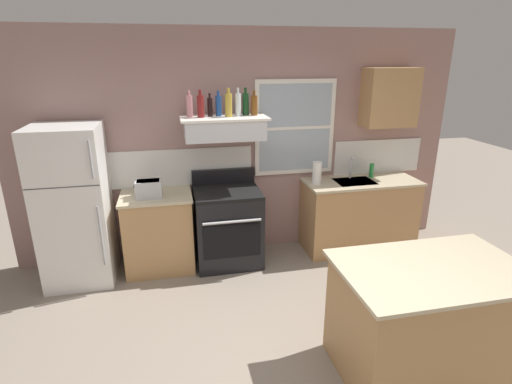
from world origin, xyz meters
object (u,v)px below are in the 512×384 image
at_px(bottle_amber_wine, 254,105).
at_px(bottle_rose_pink, 189,106).
at_px(bottle_balsamic_dark, 210,107).
at_px(bottle_dark_green_wine, 246,104).
at_px(toaster, 149,189).
at_px(paper_towel_roll, 317,173).
at_px(bottle_clear_tall, 238,104).
at_px(refrigerator, 74,206).
at_px(dish_soap_bottle, 371,170).
at_px(kitchen_island, 426,319).
at_px(bottle_red_label_wine, 201,106).
at_px(bottle_blue_liqueur, 219,105).
at_px(bottle_champagne_gold_foil, 229,105).
at_px(stove_range, 228,226).

bearing_deg(bottle_amber_wine, bottle_rose_pink, 178.29).
bearing_deg(bottle_balsamic_dark, bottle_dark_green_wine, 2.37).
bearing_deg(toaster, paper_towel_roll, 2.21).
relative_size(toaster, bottle_clear_tall, 0.96).
bearing_deg(paper_towel_roll, bottle_clear_tall, 176.05).
relative_size(refrigerator, bottle_rose_pink, 5.96).
bearing_deg(bottle_clear_tall, toaster, -172.19).
bearing_deg(dish_soap_bottle, bottle_dark_green_wine, 179.65).
distance_m(bottle_clear_tall, dish_soap_bottle, 1.93).
bearing_deg(paper_towel_roll, kitchen_island, -86.49).
xyz_separation_m(bottle_red_label_wine, kitchen_island, (1.49, -2.16, -1.41)).
xyz_separation_m(bottle_red_label_wine, bottle_blue_liqueur, (0.20, 0.07, -0.01)).
height_order(toaster, paper_towel_roll, paper_towel_roll).
bearing_deg(bottle_red_label_wine, bottle_clear_tall, 2.96).
height_order(bottle_rose_pink, paper_towel_roll, bottle_rose_pink).
distance_m(bottle_rose_pink, bottle_amber_wine, 0.72).
height_order(bottle_champagne_gold_foil, kitchen_island, bottle_champagne_gold_foil).
bearing_deg(dish_soap_bottle, bottle_red_label_wine, -178.49).
relative_size(bottle_rose_pink, bottle_clear_tall, 0.94).
bearing_deg(dish_soap_bottle, bottle_balsamic_dark, -179.81).
bearing_deg(bottle_blue_liqueur, bottle_balsamic_dark, -168.86).
bearing_deg(bottle_balsamic_dark, kitchen_island, -57.92).
height_order(toaster, bottle_champagne_gold_foil, bottle_champagne_gold_foil).
height_order(paper_towel_roll, kitchen_island, paper_towel_roll).
distance_m(stove_range, bottle_red_label_wine, 1.43).
xyz_separation_m(toaster, bottle_amber_wine, (1.21, 0.16, 0.85)).
bearing_deg(bottle_champagne_gold_foil, bottle_red_label_wine, 178.74).
bearing_deg(stove_range, bottle_champagne_gold_foil, 54.77).
height_order(toaster, bottle_dark_green_wine, bottle_dark_green_wine).
height_order(bottle_balsamic_dark, bottle_dark_green_wine, bottle_dark_green_wine).
distance_m(bottle_rose_pink, bottle_dark_green_wine, 0.62).
distance_m(bottle_champagne_gold_foil, bottle_amber_wine, 0.30).
relative_size(bottle_red_label_wine, kitchen_island, 0.21).
bearing_deg(kitchen_island, stove_range, 120.79).
height_order(bottle_amber_wine, paper_towel_roll, bottle_amber_wine).
xyz_separation_m(stove_range, bottle_champagne_gold_foil, (0.05, 0.07, 1.41)).
distance_m(bottle_rose_pink, bottle_clear_tall, 0.53).
bearing_deg(refrigerator, bottle_dark_green_wine, 5.10).
height_order(stove_range, bottle_champagne_gold_foil, bottle_champagne_gold_foil).
xyz_separation_m(bottle_red_label_wine, dish_soap_bottle, (2.13, 0.06, -0.87)).
relative_size(refrigerator, bottle_champagne_gold_foil, 5.59).
height_order(bottle_balsamic_dark, bottle_champagne_gold_foil, bottle_champagne_gold_foil).
relative_size(bottle_red_label_wine, dish_soap_bottle, 1.63).
bearing_deg(stove_range, bottle_amber_wine, 18.74).
xyz_separation_m(bottle_clear_tall, bottle_dark_green_wine, (0.09, 0.04, -0.00)).
distance_m(toaster, paper_towel_roll, 1.97).
bearing_deg(bottle_amber_wine, stove_range, -161.26).
bearing_deg(bottle_red_label_wine, bottle_balsamic_dark, 24.98).
bearing_deg(stove_range, bottle_balsamic_dark, 138.22).
bearing_deg(bottle_red_label_wine, paper_towel_roll, -1.84).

